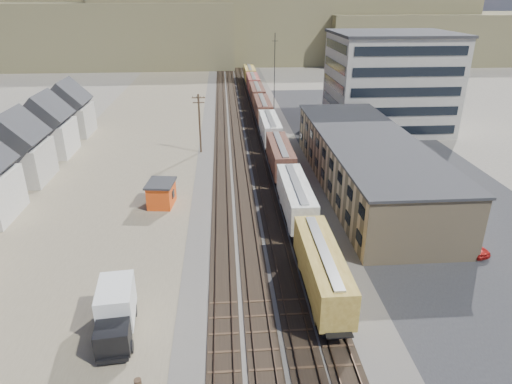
{
  "coord_description": "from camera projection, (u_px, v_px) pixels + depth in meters",
  "views": [
    {
      "loc": [
        -4.52,
        -32.89,
        25.1
      ],
      "look_at": [
        -0.83,
        17.51,
        3.0
      ],
      "focal_mm": 32.0,
      "sensor_mm": 36.0,
      "label": 1
    }
  ],
  "objects": [
    {
      "name": "maintenance_shed",
      "position": [
        161.0,
        193.0,
        58.17
      ],
      "size": [
        3.84,
        4.7,
        3.18
      ],
      "color": "#E64C15",
      "rests_on": "ground"
    },
    {
      "name": "freight_train",
      "position": [
        266.0,
        118.0,
        88.95
      ],
      "size": [
        3.0,
        119.74,
        4.46
      ],
      "color": "black",
      "rests_on": "ground"
    },
    {
      "name": "office_tower",
      "position": [
        389.0,
        82.0,
        88.79
      ],
      "size": [
        22.6,
        18.6,
        18.45
      ],
      "color": "#9E998E",
      "rests_on": "ground"
    },
    {
      "name": "asphalt_lot",
      "position": [
        388.0,
        162.0,
        73.86
      ],
      "size": [
        26.0,
        120.0,
        0.04
      ],
      "primitive_type": "cube",
      "color": "#232326",
      "rests_on": "ground"
    },
    {
      "name": "warehouse",
      "position": [
        366.0,
        163.0,
        62.8
      ],
      "size": [
        12.4,
        40.4,
        7.25
      ],
      "color": "tan",
      "rests_on": "ground"
    },
    {
      "name": "parked_car_red",
      "position": [
        470.0,
        245.0,
        48.01
      ],
      "size": [
        2.91,
        4.86,
        1.55
      ],
      "primitive_type": "imported",
      "rotation": [
        0.0,
        0.0,
        0.25
      ],
      "color": "#A9130F",
      "rests_on": "ground"
    },
    {
      "name": "ground",
      "position": [
        280.0,
        301.0,
        40.41
      ],
      "size": [
        300.0,
        300.0,
        0.0
      ],
      "primitive_type": "plane",
      "color": "#6B6356",
      "rests_on": "ground"
    },
    {
      "name": "rail_tracks",
      "position": [
        245.0,
        137.0,
        86.02
      ],
      "size": [
        11.4,
        200.0,
        0.24
      ],
      "color": "black",
      "rests_on": "ground"
    },
    {
      "name": "utility_pole_north",
      "position": [
        200.0,
        122.0,
        76.1
      ],
      "size": [
        2.2,
        0.32,
        10.0
      ],
      "color": "#382619",
      "rests_on": "ground"
    },
    {
      "name": "radio_mast",
      "position": [
        274.0,
        79.0,
        91.99
      ],
      "size": [
        1.2,
        0.16,
        18.0
      ],
      "color": "black",
      "rests_on": "ground"
    },
    {
      "name": "parked_car_far",
      "position": [
        408.0,
        129.0,
        88.82
      ],
      "size": [
        3.03,
        4.54,
        1.44
      ],
      "primitive_type": "imported",
      "rotation": [
        0.0,
        0.0,
        0.35
      ],
      "color": "white",
      "rests_on": "ground"
    },
    {
      "name": "dirt_yard",
      "position": [
        131.0,
        158.0,
        75.62
      ],
      "size": [
        24.0,
        180.0,
        0.03
      ],
      "primitive_type": "cube",
      "color": "#73664F",
      "rests_on": "ground"
    },
    {
      "name": "ballast_bed",
      "position": [
        248.0,
        138.0,
        86.09
      ],
      "size": [
        18.0,
        200.0,
        0.06
      ],
      "primitive_type": "cube",
      "color": "#4C4742",
      "rests_on": "ground"
    },
    {
      "name": "parked_car_blue",
      "position": [
        369.0,
        125.0,
        91.47
      ],
      "size": [
        4.71,
        5.97,
        1.51
      ],
      "primitive_type": "imported",
      "rotation": [
        0.0,
        0.0,
        0.48
      ],
      "color": "navy",
      "rests_on": "ground"
    },
    {
      "name": "hills_north",
      "position": [
        232.0,
        22.0,
        188.22
      ],
      "size": [
        265.0,
        80.0,
        32.0
      ],
      "color": "brown",
      "rests_on": "ground"
    },
    {
      "name": "box_truck",
      "position": [
        116.0,
        312.0,
        36.06
      ],
      "size": [
        3.3,
        7.27,
        3.75
      ],
      "color": "silver",
      "rests_on": "ground"
    }
  ]
}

